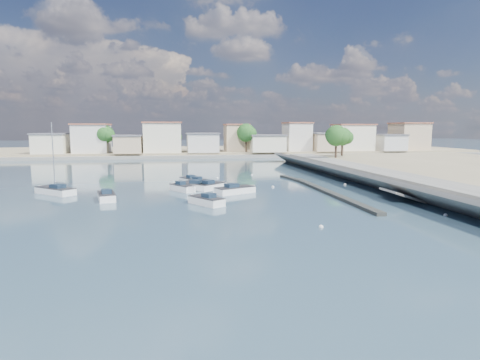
% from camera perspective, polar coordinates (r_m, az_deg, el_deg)
% --- Properties ---
extents(ground, '(400.00, 400.00, 0.00)m').
position_cam_1_polar(ground, '(78.00, -0.53, 1.45)').
color(ground, '#2C4258').
rests_on(ground, ground).
extents(seawall_walkway, '(5.00, 90.00, 1.80)m').
position_cam_1_polar(seawall_walkway, '(58.63, 21.93, -0.19)').
color(seawall_walkway, slate).
rests_on(seawall_walkway, ground).
extents(breakwater, '(2.00, 31.02, 0.35)m').
position_cam_1_polar(breakwater, '(53.38, 11.35, -1.29)').
color(breakwater, black).
rests_on(breakwater, ground).
extents(far_shore_land, '(160.00, 40.00, 1.40)m').
position_cam_1_polar(far_shore_land, '(129.42, -4.05, 4.13)').
color(far_shore_land, gray).
rests_on(far_shore_land, ground).
extents(far_shore_quay, '(160.00, 2.50, 0.80)m').
position_cam_1_polar(far_shore_quay, '(108.59, -3.02, 3.35)').
color(far_shore_quay, slate).
rests_on(far_shore_quay, ground).
extents(far_town, '(113.01, 12.80, 8.35)m').
position_cam_1_polar(far_town, '(115.84, 1.94, 5.85)').
color(far_town, '#ECE4C5').
rests_on(far_town, far_shore_land).
extents(shore_trees, '(74.56, 38.32, 7.92)m').
position_cam_1_polar(shore_trees, '(106.72, 1.61, 6.41)').
color(shore_trees, '#38281E').
rests_on(shore_trees, ground).
extents(motorboat_a, '(3.85, 4.52, 1.48)m').
position_cam_1_polar(motorboat_a, '(43.07, -5.00, -2.97)').
color(motorboat_a, white).
rests_on(motorboat_a, ground).
extents(motorboat_b, '(4.49, 4.30, 1.48)m').
position_cam_1_polar(motorboat_b, '(53.52, -4.00, -0.92)').
color(motorboat_b, white).
rests_on(motorboat_b, ground).
extents(motorboat_c, '(5.17, 3.42, 1.48)m').
position_cam_1_polar(motorboat_c, '(53.70, -7.05, -0.93)').
color(motorboat_c, white).
rests_on(motorboat_c, ground).
extents(motorboat_d, '(3.67, 4.02, 1.48)m').
position_cam_1_polar(motorboat_d, '(56.61, -6.46, -0.49)').
color(motorboat_d, white).
rests_on(motorboat_d, ground).
extents(motorboat_e, '(2.68, 4.90, 1.48)m').
position_cam_1_polar(motorboat_e, '(48.17, -18.49, -2.22)').
color(motorboat_e, white).
rests_on(motorboat_e, ground).
extents(motorboat_f, '(3.09, 4.25, 1.48)m').
position_cam_1_polar(motorboat_f, '(59.64, -7.25, -0.10)').
color(motorboat_f, white).
rests_on(motorboat_f, ground).
extents(motorboat_g, '(3.36, 4.01, 1.48)m').
position_cam_1_polar(motorboat_g, '(52.15, -8.08, -1.19)').
color(motorboat_g, white).
rests_on(motorboat_g, ground).
extents(motorboat_h, '(5.54, 4.09, 1.48)m').
position_cam_1_polar(motorboat_h, '(50.22, -0.45, -1.45)').
color(motorboat_h, white).
rests_on(motorboat_h, ground).
extents(sailboat, '(5.62, 5.33, 9.00)m').
position_cam_1_polar(sailboat, '(54.73, -24.94, -1.37)').
color(sailboat, white).
rests_on(sailboat, ground).
extents(mooring_buoys, '(18.44, 36.99, 0.39)m').
position_cam_1_polar(mooring_buoys, '(53.23, 7.89, -1.37)').
color(mooring_buoys, white).
rests_on(mooring_buoys, ground).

